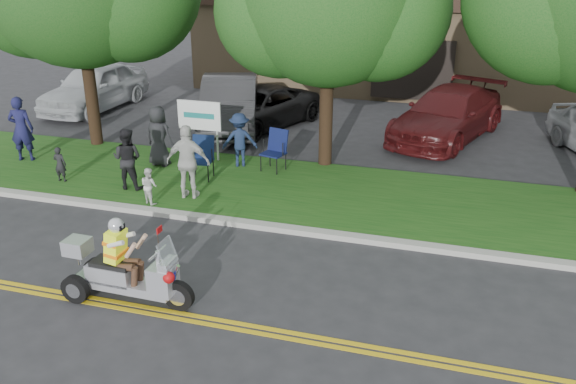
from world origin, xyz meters
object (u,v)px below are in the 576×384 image
(spectator_adult_mid, at_px, (127,159))
(parked_car_left, at_px, (230,103))
(spectator_adult_left, at_px, (21,129))
(spectator_adult_right, at_px, (188,162))
(parked_car_far_left, at_px, (94,87))
(parked_car_mid, at_px, (258,108))
(lawn_chair_b, at_px, (276,147))
(lawn_chair_a, at_px, (202,154))
(parked_car_right, at_px, (448,114))
(trike_scooter, at_px, (123,272))

(spectator_adult_mid, relative_size, parked_car_left, 0.30)
(spectator_adult_left, relative_size, spectator_adult_right, 1.01)
(parked_car_far_left, bearing_deg, parked_car_mid, -2.26)
(lawn_chair_b, bearing_deg, spectator_adult_mid, -128.69)
(lawn_chair_a, height_order, parked_car_right, parked_car_right)
(parked_car_mid, xyz_separation_m, parked_car_right, (6.04, 0.53, 0.12))
(spectator_adult_right, relative_size, parked_car_right, 0.33)
(trike_scooter, height_order, parked_car_far_left, parked_car_far_left)
(trike_scooter, bearing_deg, spectator_adult_right, 101.37)
(spectator_adult_right, height_order, parked_car_mid, spectator_adult_right)
(lawn_chair_a, height_order, parked_car_mid, parked_car_mid)
(spectator_adult_left, bearing_deg, parked_car_right, -169.91)
(trike_scooter, distance_m, spectator_adult_right, 4.36)
(trike_scooter, distance_m, parked_car_left, 10.49)
(parked_car_left, height_order, parked_car_mid, parked_car_left)
(spectator_adult_right, bearing_deg, lawn_chair_a, -86.17)
(parked_car_mid, bearing_deg, spectator_adult_left, -112.02)
(spectator_adult_left, distance_m, parked_car_far_left, 5.93)
(trike_scooter, xyz_separation_m, parked_car_far_left, (-7.73, 11.17, 0.29))
(parked_car_left, bearing_deg, lawn_chair_a, -94.99)
(lawn_chair_b, bearing_deg, trike_scooter, -80.90)
(lawn_chair_a, bearing_deg, parked_car_left, 97.04)
(lawn_chair_b, xyz_separation_m, spectator_adult_right, (-1.37, -2.42, 0.28))
(parked_car_far_left, bearing_deg, lawn_chair_a, -36.94)
(lawn_chair_a, xyz_separation_m, parked_car_left, (-1.09, 4.67, 0.12))
(lawn_chair_b, bearing_deg, parked_car_right, 60.99)
(spectator_adult_right, height_order, parked_car_left, spectator_adult_right)
(lawn_chair_b, distance_m, parked_car_right, 6.11)
(lawn_chair_a, relative_size, lawn_chair_b, 1.00)
(lawn_chair_a, relative_size, parked_car_right, 0.20)
(lawn_chair_b, xyz_separation_m, parked_car_far_left, (-8.34, 4.48, 0.12))
(parked_car_left, relative_size, parked_car_mid, 1.08)
(lawn_chair_a, relative_size, spectator_adult_right, 0.61)
(lawn_chair_b, xyz_separation_m, spectator_adult_mid, (-3.05, -2.30, 0.15))
(trike_scooter, height_order, parked_car_right, trike_scooter)
(parked_car_left, height_order, parked_car_right, parked_car_left)
(spectator_adult_right, bearing_deg, parked_car_mid, -92.70)
(parked_car_far_left, bearing_deg, parked_car_left, -6.34)
(parked_car_left, xyz_separation_m, parked_car_right, (6.91, 0.86, -0.06))
(trike_scooter, distance_m, parked_car_mid, 10.68)
(parked_car_far_left, height_order, parked_car_mid, parked_car_far_left)
(lawn_chair_a, xyz_separation_m, parked_car_far_left, (-6.72, 5.57, 0.12))
(parked_car_mid, bearing_deg, spectator_adult_right, -63.49)
(spectator_adult_mid, relative_size, parked_car_mid, 0.32)
(lawn_chair_b, height_order, spectator_adult_left, spectator_adult_left)
(parked_car_right, bearing_deg, parked_car_left, -152.64)
(lawn_chair_a, height_order, spectator_adult_mid, spectator_adult_mid)
(trike_scooter, distance_m, spectator_adult_mid, 5.03)
(spectator_adult_mid, distance_m, parked_car_mid, 6.33)
(spectator_adult_mid, distance_m, parked_car_far_left, 8.60)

